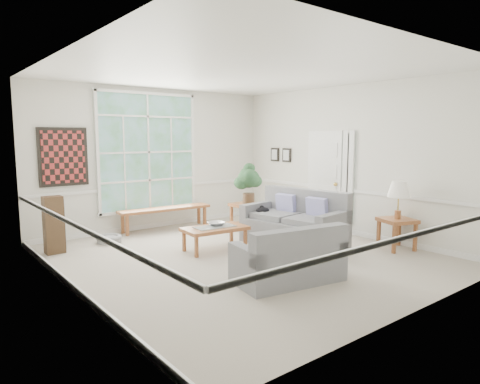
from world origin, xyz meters
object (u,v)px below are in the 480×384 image
object	(u,v)px
loveseat_right	(294,218)
end_table	(247,217)
side_table	(397,234)
coffee_table	(215,239)
loveseat_front	(288,253)

from	to	relation	value
loveseat_right	end_table	world-z (taller)	loveseat_right
side_table	coffee_table	bearing A→B (deg)	142.65
loveseat_front	end_table	xyz separation A→B (m)	(1.63, 2.89, -0.11)
loveseat_right	loveseat_front	distance (m)	2.03
coffee_table	end_table	xyz separation A→B (m)	(1.48, 0.94, 0.08)
loveseat_front	side_table	size ratio (longest dim) A/B	2.66
loveseat_front	coffee_table	bearing A→B (deg)	95.87
loveseat_right	coffee_table	distance (m)	1.50
end_table	loveseat_right	bearing A→B (deg)	-94.92
coffee_table	side_table	world-z (taller)	side_table
loveseat_front	side_table	xyz separation A→B (m)	(2.69, 0.01, -0.12)
end_table	side_table	bearing A→B (deg)	-69.76
end_table	side_table	xyz separation A→B (m)	(1.06, -2.88, -0.01)
loveseat_front	coffee_table	size ratio (longest dim) A/B	1.32
coffee_table	end_table	world-z (taller)	end_table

